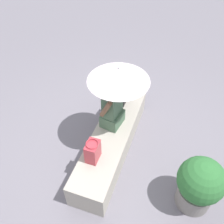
# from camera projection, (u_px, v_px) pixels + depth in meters

# --- Properties ---
(ground_plane) EXTENTS (14.00, 14.00, 0.00)m
(ground_plane) POSITION_uv_depth(u_px,v_px,m) (112.00, 150.00, 4.21)
(ground_plane) COLOR slate
(stone_bench) EXTENTS (2.19, 0.54, 0.43)m
(stone_bench) POSITION_uv_depth(u_px,v_px,m) (112.00, 141.00, 4.05)
(stone_bench) COLOR #A8A093
(stone_bench) RESTS_ON ground
(person_seated) EXTENTS (0.50, 0.33, 0.90)m
(person_seated) POSITION_uv_depth(u_px,v_px,m) (112.00, 105.00, 3.76)
(person_seated) COLOR #47664C
(person_seated) RESTS_ON stone_bench
(parasol) EXTENTS (0.87, 0.87, 1.06)m
(parasol) POSITION_uv_depth(u_px,v_px,m) (119.00, 75.00, 3.39)
(parasol) COLOR #B7B7BC
(parasol) RESTS_ON stone_bench
(handbag_black) EXTENTS (0.23, 0.17, 0.34)m
(handbag_black) POSITION_uv_depth(u_px,v_px,m) (93.00, 151.00, 3.45)
(handbag_black) COLOR #B2333D
(handbag_black) RESTS_ON stone_bench
(tote_bag_canvas) EXTENTS (0.23, 0.17, 0.34)m
(tote_bag_canvas) POSITION_uv_depth(u_px,v_px,m) (122.00, 95.00, 4.27)
(tote_bag_canvas) COLOR black
(tote_bag_canvas) RESTS_ON stone_bench
(planter_near) EXTENTS (0.61, 0.61, 0.87)m
(planter_near) POSITION_uv_depth(u_px,v_px,m) (199.00, 184.00, 3.25)
(planter_near) COLOR gray
(planter_near) RESTS_ON ground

